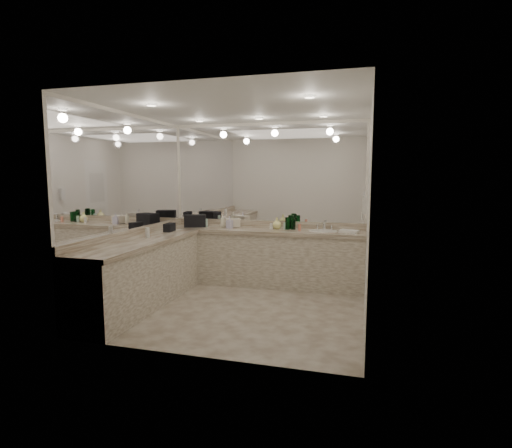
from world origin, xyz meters
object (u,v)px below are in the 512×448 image
(wall_phone, at_px, (365,205))
(cream_cosmetic_case, at_px, (233,223))
(sink, at_px, (323,231))
(soap_bottle_b, at_px, (230,222))
(hand_towel, at_px, (349,231))
(soap_bottle_a, at_px, (223,221))
(soap_bottle_c, at_px, (277,223))
(black_toiletry_bag, at_px, (195,221))

(wall_phone, height_order, cream_cosmetic_case, wall_phone)
(sink, xyz_separation_m, soap_bottle_b, (-1.49, -0.07, 0.10))
(hand_towel, relative_size, soap_bottle_a, 1.33)
(soap_bottle_b, bearing_deg, wall_phone, -11.52)
(wall_phone, distance_m, soap_bottle_b, 2.16)
(soap_bottle_c, bearing_deg, hand_towel, -7.11)
(wall_phone, height_order, soap_bottle_b, wall_phone)
(cream_cosmetic_case, height_order, soap_bottle_b, soap_bottle_b)
(black_toiletry_bag, bearing_deg, sink, 1.04)
(soap_bottle_c, bearing_deg, soap_bottle_b, -171.03)
(sink, distance_m, wall_phone, 0.91)
(wall_phone, bearing_deg, sink, 140.43)
(soap_bottle_a, xyz_separation_m, soap_bottle_b, (0.15, -0.10, -0.00))
(hand_towel, relative_size, soap_bottle_b, 1.38)
(hand_towel, distance_m, soap_bottle_a, 2.04)
(black_toiletry_bag, xyz_separation_m, cream_cosmetic_case, (0.63, 0.08, -0.03))
(hand_towel, distance_m, soap_bottle_b, 1.88)
(hand_towel, xyz_separation_m, soap_bottle_a, (-2.03, 0.13, 0.08))
(cream_cosmetic_case, bearing_deg, sink, -22.77)
(black_toiletry_bag, relative_size, soap_bottle_a, 1.72)
(sink, relative_size, soap_bottle_c, 2.36)
(wall_phone, relative_size, cream_cosmetic_case, 1.01)
(soap_bottle_b, bearing_deg, black_toiletry_bag, 176.68)
(black_toiletry_bag, height_order, soap_bottle_b, black_toiletry_bag)
(hand_towel, relative_size, soap_bottle_c, 1.44)
(cream_cosmetic_case, bearing_deg, hand_towel, -25.33)
(hand_towel, bearing_deg, sink, 166.42)
(sink, distance_m, soap_bottle_c, 0.74)
(cream_cosmetic_case, relative_size, hand_towel, 0.88)
(sink, xyz_separation_m, cream_cosmetic_case, (-1.47, 0.04, 0.07))
(black_toiletry_bag, height_order, cream_cosmetic_case, black_toiletry_bag)
(black_toiletry_bag, distance_m, soap_bottle_b, 0.61)
(cream_cosmetic_case, xyz_separation_m, soap_bottle_b, (-0.02, -0.12, 0.03))
(sink, height_order, cream_cosmetic_case, cream_cosmetic_case)
(black_toiletry_bag, height_order, hand_towel, black_toiletry_bag)
(wall_phone, xyz_separation_m, cream_cosmetic_case, (-2.07, 0.54, -0.38))
(wall_phone, bearing_deg, black_toiletry_bag, 170.31)
(soap_bottle_a, relative_size, soap_bottle_b, 1.04)
(black_toiletry_bag, xyz_separation_m, hand_towel, (2.49, -0.06, -0.08))
(wall_phone, xyz_separation_m, black_toiletry_bag, (-2.70, 0.46, -0.35))
(soap_bottle_a, bearing_deg, soap_bottle_b, -34.12)
(wall_phone, relative_size, hand_towel, 0.89)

